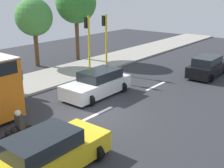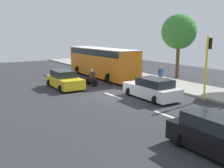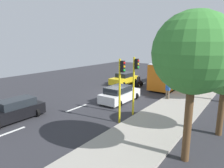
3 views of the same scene
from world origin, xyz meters
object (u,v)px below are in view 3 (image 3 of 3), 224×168
Objects in this scene: pedestrian_near_signal at (168,90)px; car_black at (13,111)px; traffic_light_corner at (121,82)px; car_yellow_cab at (124,79)px; traffic_light_midblock at (135,78)px; motorcycle at (139,82)px; car_white at (120,94)px; street_tree_center at (194,54)px; city_bus at (175,71)px.

car_black is at bearing -122.60° from pedestrian_near_signal.
car_yellow_cab is at bearing 121.33° from traffic_light_corner.
motorcycle is at bearing 116.17° from traffic_light_midblock.
car_white is 6.77m from motorcycle.
traffic_light_corner is (-0.66, -7.28, 1.87)m from pedestrian_near_signal.
street_tree_center is (11.58, 2.16, 4.39)m from car_black.
street_tree_center is at bearing -53.72° from motorcycle.
street_tree_center reaches higher than traffic_light_midblock.
traffic_light_midblock reaches higher than car_white.
street_tree_center reaches higher than car_black.
traffic_light_midblock is at bearing -53.76° from car_yellow_cab.
motorcycle is at bearing 112.05° from traffic_light_corner.
street_tree_center reaches higher than car_white.
car_yellow_cab is 2.60× the size of pedestrian_near_signal.
car_white is 1.01× the size of traffic_light_corner.
traffic_light_midblock reaches higher than motorcycle.
street_tree_center reaches higher than motorcycle.
motorcycle is (2.46, -0.41, -0.07)m from car_yellow_cab.
street_tree_center is (6.20, -16.56, 3.25)m from city_bus.
car_black and car_white have the same top height.
city_bus is 6.51× the size of pedestrian_near_signal.
street_tree_center is (7.89, -6.18, 4.39)m from car_white.
city_bus is 7.64m from pedestrian_near_signal.
traffic_light_corner reaches higher than car_black.
car_yellow_cab is at bearing 152.05° from pedestrian_near_signal.
car_white is 0.66× the size of street_tree_center.
city_bus is 12.84m from traffic_light_midblock.
pedestrian_near_signal is 5.73m from traffic_light_midblock.
city_bus reaches higher than car_white.
car_yellow_cab is 13.38m from traffic_light_corner.
traffic_light_midblock is at bearing -38.93° from car_white.
pedestrian_near_signal reaches higher than motorcycle.
car_white is at bearing 124.35° from traffic_light_corner.
city_bus is 1.58× the size of street_tree_center.
car_black is 0.40× the size of city_bus.
pedestrian_near_signal is (3.57, 3.02, 0.35)m from car_white.
traffic_light_midblock is (6.60, 5.98, 2.22)m from car_black.
traffic_light_midblock is at bearing -63.83° from motorcycle.
car_white is 4.69m from pedestrian_near_signal.
car_yellow_cab is (-0.26, 15.35, 0.00)m from car_black.
traffic_light_midblock is at bearing 42.19° from car_black.
traffic_light_corner is at bearing -55.65° from car_white.
traffic_light_midblock is (2.91, -2.35, 2.22)m from car_white.
car_white and car_yellow_cab have the same top height.
car_yellow_cab is 18.27m from street_tree_center.
city_bus is at bearing 110.52° from street_tree_center.
car_white is at bearing 141.95° from street_tree_center.
street_tree_center is at bearing -69.48° from city_bus.
car_yellow_cab is at bearing 119.40° from car_white.
traffic_light_corner reaches higher than motorcycle.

